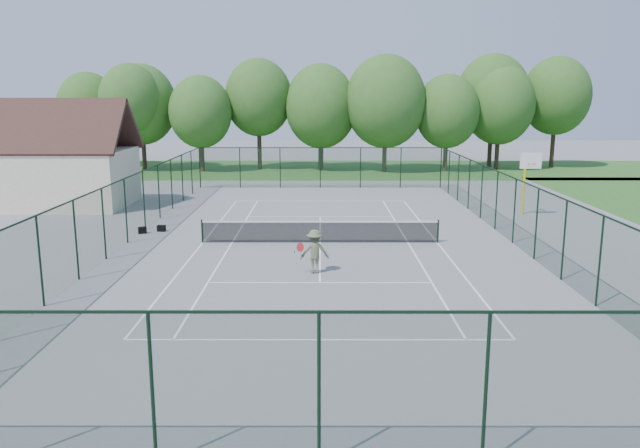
{
  "coord_description": "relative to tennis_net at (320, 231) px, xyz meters",
  "views": [
    {
      "loc": [
        0.03,
        -28.36,
        6.69
      ],
      "look_at": [
        0.0,
        -2.0,
        1.3
      ],
      "focal_mm": 35.0,
      "sensor_mm": 36.0,
      "label": 1
    }
  ],
  "objects": [
    {
      "name": "tree_line_far",
      "position": [
        0.0,
        30.0,
        5.42
      ],
      "size": [
        39.4,
        6.4,
        9.7
      ],
      "color": "#3E2C20",
      "rests_on": "ground"
    },
    {
      "name": "fence_enclosure",
      "position": [
        0.0,
        0.0,
        0.98
      ],
      "size": [
        18.05,
        36.05,
        3.02
      ],
      "color": "#1A3D24",
      "rests_on": "ground"
    },
    {
      "name": "tennis_net",
      "position": [
        0.0,
        0.0,
        0.0
      ],
      "size": [
        11.08,
        0.08,
        1.1
      ],
      "color": "black",
      "rests_on": "ground"
    },
    {
      "name": "ground",
      "position": [
        0.0,
        0.0,
        -0.58
      ],
      "size": [
        140.0,
        140.0,
        0.0
      ],
      "primitive_type": "plane",
      "color": "gray",
      "rests_on": "ground"
    },
    {
      "name": "utility_building",
      "position": [
        -16.0,
        10.0,
        2.54
      ],
      "size": [
        8.6,
        6.27,
        6.63
      ],
      "color": "beige",
      "rests_on": "ground"
    },
    {
      "name": "sports_bag_a",
      "position": [
        -8.87,
        2.0,
        -0.41
      ],
      "size": [
        0.47,
        0.37,
        0.33
      ],
      "primitive_type": "cube",
      "rotation": [
        0.0,
        0.0,
        0.35
      ],
      "color": "black",
      "rests_on": "ground"
    },
    {
      "name": "grass_far",
      "position": [
        0.0,
        30.0,
        -0.57
      ],
      "size": [
        80.0,
        16.0,
        0.01
      ],
      "primitive_type": "cube",
      "color": "#376F29",
      "rests_on": "ground"
    },
    {
      "name": "court_lines",
      "position": [
        0.0,
        0.0,
        -0.57
      ],
      "size": [
        11.05,
        23.85,
        0.01
      ],
      "color": "white",
      "rests_on": "ground"
    },
    {
      "name": "tennis_player",
      "position": [
        -0.2,
        -5.09,
        0.28
      ],
      "size": [
        1.99,
        0.8,
        1.7
      ],
      "color": "#626948",
      "rests_on": "ground"
    },
    {
      "name": "sports_bag_b",
      "position": [
        -8.05,
        2.5,
        -0.42
      ],
      "size": [
        0.42,
        0.28,
        0.31
      ],
      "primitive_type": "cube",
      "rotation": [
        0.0,
        0.0,
        -0.09
      ],
      "color": "black",
      "rests_on": "ground"
    },
    {
      "name": "basketball_goal",
      "position": [
        11.76,
        6.77,
        1.99
      ],
      "size": [
        1.2,
        1.43,
        3.65
      ],
      "color": "#F9D900",
      "rests_on": "ground"
    }
  ]
}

